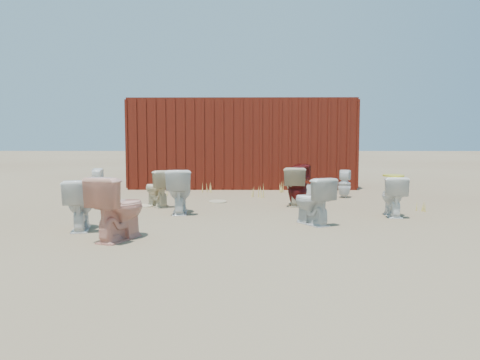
{
  "coord_description": "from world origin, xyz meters",
  "views": [
    {
      "loc": [
        0.12,
        -8.14,
        1.29
      ],
      "look_at": [
        0.0,
        0.6,
        0.55
      ],
      "focal_mm": 35.0,
      "sensor_mm": 36.0,
      "label": 1
    }
  ],
  "objects_px": {
    "toilet_front_a": "(80,205)",
    "loose_tank": "(303,193)",
    "toilet_front_maroon": "(298,185)",
    "toilet_front_e": "(312,201)",
    "toilet_back_a": "(97,182)",
    "toilet_back_yellowlid": "(393,196)",
    "toilet_back_beige_left": "(157,188)",
    "toilet_front_c": "(179,191)",
    "shipping_container": "(242,144)",
    "toilet_back_e": "(344,184)",
    "toilet_front_pink": "(118,208)",
    "toilet_back_beige_right": "(295,186)"
  },
  "relations": [
    {
      "from": "toilet_front_maroon",
      "to": "toilet_back_beige_left",
      "type": "xyz_separation_m",
      "value": [
        -2.74,
        -0.05,
        -0.05
      ]
    },
    {
      "from": "toilet_front_e",
      "to": "toilet_back_e",
      "type": "xyz_separation_m",
      "value": [
        1.2,
        3.4,
        -0.05
      ]
    },
    {
      "from": "toilet_front_c",
      "to": "toilet_back_beige_right",
      "type": "distance_m",
      "value": 2.4
    },
    {
      "from": "toilet_back_e",
      "to": "shipping_container",
      "type": "bearing_deg",
      "value": -33.71
    },
    {
      "from": "toilet_back_a",
      "to": "toilet_front_c",
      "type": "bearing_deg",
      "value": 124.48
    },
    {
      "from": "toilet_back_e",
      "to": "loose_tank",
      "type": "xyz_separation_m",
      "value": [
        -1.0,
        -0.53,
        -0.14
      ]
    },
    {
      "from": "toilet_front_a",
      "to": "toilet_front_pink",
      "type": "relative_size",
      "value": 0.88
    },
    {
      "from": "toilet_back_beige_left",
      "to": "toilet_back_beige_right",
      "type": "height_order",
      "value": "toilet_back_beige_right"
    },
    {
      "from": "toilet_back_yellowlid",
      "to": "loose_tank",
      "type": "relative_size",
      "value": 1.37
    },
    {
      "from": "shipping_container",
      "to": "toilet_front_pink",
      "type": "bearing_deg",
      "value": -101.79
    },
    {
      "from": "shipping_container",
      "to": "toilet_front_e",
      "type": "bearing_deg",
      "value": -79.64
    },
    {
      "from": "shipping_container",
      "to": "toilet_front_maroon",
      "type": "distance_m",
      "value": 4.47
    },
    {
      "from": "toilet_back_yellowlid",
      "to": "toilet_front_pink",
      "type": "bearing_deg",
      "value": 29.59
    },
    {
      "from": "shipping_container",
      "to": "toilet_front_c",
      "type": "relative_size",
      "value": 7.61
    },
    {
      "from": "toilet_front_e",
      "to": "toilet_back_yellowlid",
      "type": "relative_size",
      "value": 1.07
    },
    {
      "from": "toilet_front_e",
      "to": "toilet_back_a",
      "type": "bearing_deg",
      "value": -69.67
    },
    {
      "from": "toilet_front_a",
      "to": "toilet_front_pink",
      "type": "bearing_deg",
      "value": 124.84
    },
    {
      "from": "toilet_front_a",
      "to": "toilet_back_e",
      "type": "height_order",
      "value": "toilet_front_a"
    },
    {
      "from": "toilet_front_maroon",
      "to": "toilet_front_pink",
      "type": "bearing_deg",
      "value": 87.35
    },
    {
      "from": "shipping_container",
      "to": "toilet_back_yellowlid",
      "type": "bearing_deg",
      "value": -64.21
    },
    {
      "from": "toilet_front_pink",
      "to": "toilet_back_yellowlid",
      "type": "xyz_separation_m",
      "value": [
        4.15,
        1.96,
        -0.08
      ]
    },
    {
      "from": "toilet_front_pink",
      "to": "toilet_back_beige_right",
      "type": "bearing_deg",
      "value": -107.08
    },
    {
      "from": "loose_tank",
      "to": "toilet_front_a",
      "type": "bearing_deg",
      "value": -145.11
    },
    {
      "from": "toilet_front_c",
      "to": "toilet_back_beige_right",
      "type": "relative_size",
      "value": 1.02
    },
    {
      "from": "toilet_back_yellowlid",
      "to": "toilet_front_maroon",
      "type": "bearing_deg",
      "value": -33.3
    },
    {
      "from": "toilet_front_maroon",
      "to": "toilet_back_e",
      "type": "xyz_separation_m",
      "value": [
        1.21,
        1.45,
        -0.1
      ]
    },
    {
      "from": "toilet_back_a",
      "to": "toilet_front_a",
      "type": "bearing_deg",
      "value": 99.33
    },
    {
      "from": "toilet_back_beige_left",
      "to": "toilet_back_yellowlid",
      "type": "bearing_deg",
      "value": 129.91
    },
    {
      "from": "toilet_front_maroon",
      "to": "loose_tank",
      "type": "xyz_separation_m",
      "value": [
        0.22,
        0.92,
        -0.24
      ]
    },
    {
      "from": "toilet_front_pink",
      "to": "toilet_back_a",
      "type": "distance_m",
      "value": 5.41
    },
    {
      "from": "shipping_container",
      "to": "toilet_front_c",
      "type": "height_order",
      "value": "shipping_container"
    },
    {
      "from": "shipping_container",
      "to": "loose_tank",
      "type": "xyz_separation_m",
      "value": [
        1.34,
        -3.34,
        -1.02
      ]
    },
    {
      "from": "toilet_back_beige_left",
      "to": "toilet_front_pink",
      "type": "bearing_deg",
      "value": 56.06
    },
    {
      "from": "toilet_back_beige_left",
      "to": "toilet_front_e",
      "type": "bearing_deg",
      "value": 109.92
    },
    {
      "from": "toilet_back_yellowlid",
      "to": "toilet_front_c",
      "type": "bearing_deg",
      "value": 0.23
    },
    {
      "from": "toilet_front_a",
      "to": "toilet_front_maroon",
      "type": "bearing_deg",
      "value": -157.8
    },
    {
      "from": "toilet_front_pink",
      "to": "toilet_back_e",
      "type": "relative_size",
      "value": 1.34
    },
    {
      "from": "toilet_front_e",
      "to": "toilet_front_a",
      "type": "bearing_deg",
      "value": -20.96
    },
    {
      "from": "toilet_front_pink",
      "to": "toilet_back_beige_right",
      "type": "distance_m",
      "value": 4.2
    },
    {
      "from": "toilet_front_e",
      "to": "toilet_back_e",
      "type": "relative_size",
      "value": 1.17
    },
    {
      "from": "toilet_front_c",
      "to": "toilet_back_beige_left",
      "type": "distance_m",
      "value": 1.0
    },
    {
      "from": "toilet_front_maroon",
      "to": "loose_tank",
      "type": "distance_m",
      "value": 0.97
    },
    {
      "from": "toilet_back_beige_right",
      "to": "shipping_container",
      "type": "bearing_deg",
      "value": -66.87
    },
    {
      "from": "toilet_front_maroon",
      "to": "toilet_front_e",
      "type": "bearing_deg",
      "value": 128.28
    },
    {
      "from": "toilet_back_beige_left",
      "to": "loose_tank",
      "type": "relative_size",
      "value": 1.45
    },
    {
      "from": "toilet_back_e",
      "to": "toilet_front_pink",
      "type": "bearing_deg",
      "value": 66.24
    },
    {
      "from": "toilet_front_a",
      "to": "toilet_front_e",
      "type": "xyz_separation_m",
      "value": [
        3.42,
        0.5,
        -0.0
      ]
    },
    {
      "from": "toilet_back_a",
      "to": "toilet_back_yellowlid",
      "type": "distance_m",
      "value": 6.81
    },
    {
      "from": "toilet_front_a",
      "to": "loose_tank",
      "type": "relative_size",
      "value": 1.48
    },
    {
      "from": "toilet_front_maroon",
      "to": "loose_tank",
      "type": "relative_size",
      "value": 1.66
    }
  ]
}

